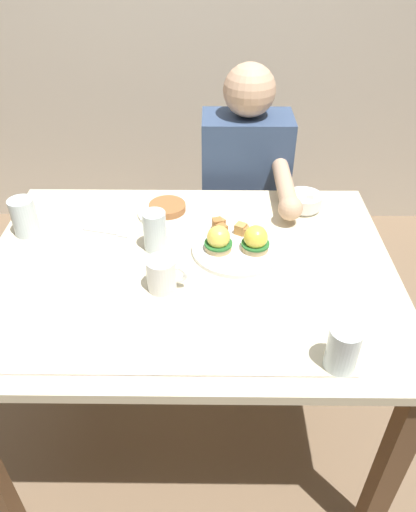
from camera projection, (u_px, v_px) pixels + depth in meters
ground_plane at (193, 418)px, 1.84m from camera, size 6.00×6.00×0.00m
dining_table at (189, 294)px, 1.46m from camera, size 1.20×0.90×0.74m
eggs_benedict_plate at (236, 243)px, 1.44m from camera, size 0.27×0.27×0.09m
fruit_bowl at (304, 201)px, 1.63m from camera, size 0.12×0.12×0.06m
coffee_mug at (162, 274)px, 1.29m from camera, size 0.11×0.08×0.09m
fork at (109, 232)px, 1.53m from camera, size 0.15×0.05×0.00m
water_glass_near at (342, 351)px, 1.08m from camera, size 0.07×0.07×0.11m
water_glass_far at (155, 233)px, 1.44m from camera, size 0.07×0.07×0.13m
water_glass_extra at (25, 219)px, 1.50m from camera, size 0.08×0.08×0.12m
side_plate at (167, 210)px, 1.62m from camera, size 0.20×0.20×0.04m
diner_person at (246, 191)px, 1.93m from camera, size 0.34×0.54×1.14m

